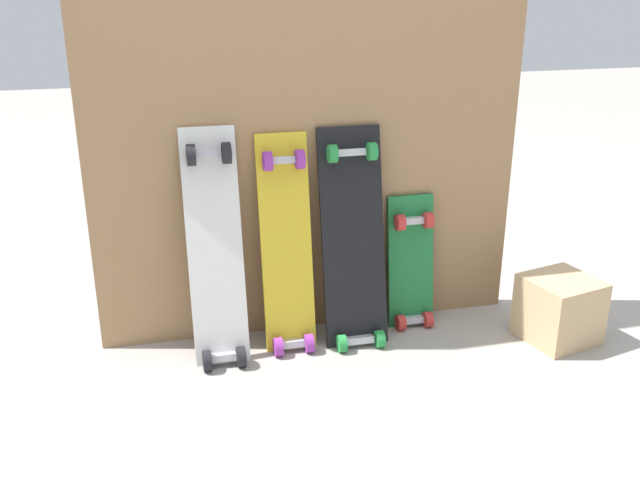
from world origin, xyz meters
TOP-DOWN VIEW (x-y plane):
  - ground_plane at (0.00, 0.00)m, footprint 12.00×12.00m
  - plywood_wall_panel at (0.00, 0.07)m, footprint 1.52×0.04m
  - skateboard_white at (-0.36, -0.07)m, footprint 0.18×0.27m
  - skateboard_yellow at (-0.11, -0.05)m, footprint 0.18×0.22m
  - skateboard_black at (0.12, -0.06)m, footprint 0.22×0.25m
  - skateboard_green at (0.36, -0.01)m, footprint 0.17×0.14m
  - wooden_crate at (0.84, -0.26)m, footprint 0.28×0.28m

SIDE VIEW (x-z plane):
  - ground_plane at x=0.00m, z-range 0.00..0.00m
  - wooden_crate at x=0.84m, z-range 0.00..0.23m
  - skateboard_green at x=0.36m, z-range -0.07..0.49m
  - skateboard_yellow at x=-0.11m, z-range -0.06..0.75m
  - skateboard_black at x=0.12m, z-range -0.07..0.76m
  - skateboard_white at x=-0.36m, z-range -0.06..0.78m
  - plywood_wall_panel at x=0.00m, z-range 0.00..1.81m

